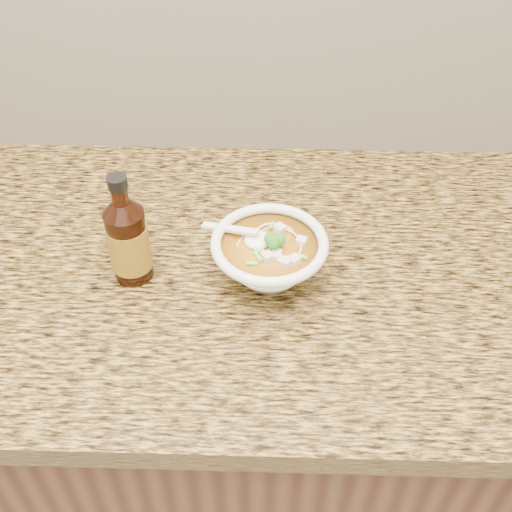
{
  "coord_description": "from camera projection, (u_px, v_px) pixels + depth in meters",
  "views": [
    {
      "loc": [
        0.13,
        0.95,
        1.62
      ],
      "look_at": [
        0.11,
        1.64,
        0.95
      ],
      "focal_mm": 45.0,
      "sensor_mm": 36.0,
      "label": 1
    }
  ],
  "objects": [
    {
      "name": "hot_sauce_bottle",
      "position": [
        128.0,
        240.0,
        0.95
      ],
      "size": [
        0.07,
        0.07,
        0.19
      ],
      "rotation": [
        0.0,
        0.0,
        -0.1
      ],
      "color": "#321306",
      "rests_on": "counter_slab"
    },
    {
      "name": "counter_slab",
      "position": [
        187.0,
        267.0,
        1.04
      ],
      "size": [
        4.0,
        0.68,
        0.04
      ],
      "primitive_type": "cube",
      "color": "#A6833D",
      "rests_on": "cabinet"
    },
    {
      "name": "cabinet",
      "position": [
        203.0,
        416.0,
        1.35
      ],
      "size": [
        4.0,
        0.65,
        0.86
      ],
      "primitive_type": "cube",
      "color": "#351A10",
      "rests_on": "ground"
    },
    {
      "name": "soup_bowl",
      "position": [
        269.0,
        258.0,
        0.96
      ],
      "size": [
        0.19,
        0.18,
        0.1
      ],
      "rotation": [
        0.0,
        0.0,
        0.24
      ],
      "color": "white",
      "rests_on": "counter_slab"
    }
  ]
}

